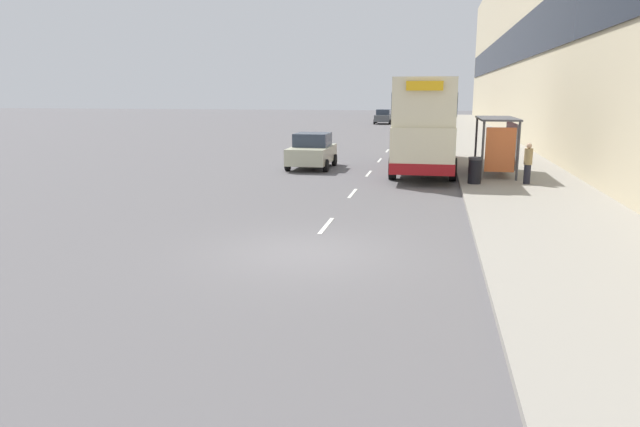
{
  "coord_description": "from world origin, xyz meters",
  "views": [
    {
      "loc": [
        2.87,
        -12.6,
        3.7
      ],
      "look_at": [
        -2.95,
        16.83,
        -2.68
      ],
      "focal_mm": 32.0,
      "sensor_mm": 36.0,
      "label": 1
    }
  ],
  "objects_px": {
    "bus_shelter": "(501,135)",
    "car_0": "(383,117)",
    "pedestrian_1": "(528,163)",
    "double_decker_bus_near": "(425,123)",
    "pedestrian_at_shelter": "(509,150)",
    "car_1": "(426,120)",
    "car_2": "(312,151)",
    "litter_bin": "(475,170)"
  },
  "relations": [
    {
      "from": "car_2",
      "to": "pedestrian_at_shelter",
      "type": "bearing_deg",
      "value": -177.44
    },
    {
      "from": "bus_shelter",
      "to": "car_0",
      "type": "relative_size",
      "value": 1.07
    },
    {
      "from": "car_0",
      "to": "car_2",
      "type": "relative_size",
      "value": 1.03
    },
    {
      "from": "bus_shelter",
      "to": "car_2",
      "type": "xyz_separation_m",
      "value": [
        -8.78,
        1.64,
        -1.02
      ]
    },
    {
      "from": "pedestrian_1",
      "to": "double_decker_bus_near",
      "type": "bearing_deg",
      "value": 132.27
    },
    {
      "from": "bus_shelter",
      "to": "car_0",
      "type": "distance_m",
      "value": 44.39
    },
    {
      "from": "car_1",
      "to": "litter_bin",
      "type": "height_order",
      "value": "car_1"
    },
    {
      "from": "car_0",
      "to": "pedestrian_at_shelter",
      "type": "xyz_separation_m",
      "value": [
        9.53,
        -41.42,
        0.2
      ]
    },
    {
      "from": "double_decker_bus_near",
      "to": "pedestrian_1",
      "type": "xyz_separation_m",
      "value": [
        4.11,
        -4.52,
        -1.32
      ]
    },
    {
      "from": "litter_bin",
      "to": "car_0",
      "type": "bearing_deg",
      "value": 99.43
    },
    {
      "from": "car_1",
      "to": "pedestrian_at_shelter",
      "type": "distance_m",
      "value": 32.91
    },
    {
      "from": "bus_shelter",
      "to": "litter_bin",
      "type": "relative_size",
      "value": 4.0
    },
    {
      "from": "car_2",
      "to": "pedestrian_1",
      "type": "height_order",
      "value": "pedestrian_1"
    },
    {
      "from": "pedestrian_at_shelter",
      "to": "car_2",
      "type": "bearing_deg",
      "value": -177.44
    },
    {
      "from": "car_1",
      "to": "pedestrian_1",
      "type": "xyz_separation_m",
      "value": [
        4.54,
        -37.13,
        0.1
      ]
    },
    {
      "from": "car_1",
      "to": "double_decker_bus_near",
      "type": "bearing_deg",
      "value": -89.25
    },
    {
      "from": "car_1",
      "to": "car_2",
      "type": "bearing_deg",
      "value": -98.69
    },
    {
      "from": "car_1",
      "to": "litter_bin",
      "type": "bearing_deg",
      "value": -86.18
    },
    {
      "from": "bus_shelter",
      "to": "car_0",
      "type": "height_order",
      "value": "bus_shelter"
    },
    {
      "from": "bus_shelter",
      "to": "pedestrian_at_shelter",
      "type": "relative_size",
      "value": 2.35
    },
    {
      "from": "litter_bin",
      "to": "car_2",
      "type": "bearing_deg",
      "value": 149.64
    },
    {
      "from": "car_1",
      "to": "pedestrian_1",
      "type": "distance_m",
      "value": 37.41
    },
    {
      "from": "car_0",
      "to": "litter_bin",
      "type": "bearing_deg",
      "value": 99.43
    },
    {
      "from": "pedestrian_1",
      "to": "car_0",
      "type": "bearing_deg",
      "value": 101.95
    },
    {
      "from": "car_1",
      "to": "pedestrian_at_shelter",
      "type": "bearing_deg",
      "value": -82.42
    },
    {
      "from": "pedestrian_at_shelter",
      "to": "double_decker_bus_near",
      "type": "bearing_deg",
      "value": 179.78
    },
    {
      "from": "pedestrian_at_shelter",
      "to": "litter_bin",
      "type": "xyz_separation_m",
      "value": [
        -1.84,
        -4.84,
        -0.38
      ]
    },
    {
      "from": "pedestrian_at_shelter",
      "to": "car_1",
      "type": "bearing_deg",
      "value": 97.58
    },
    {
      "from": "double_decker_bus_near",
      "to": "litter_bin",
      "type": "relative_size",
      "value": 10.57
    },
    {
      "from": "car_0",
      "to": "pedestrian_at_shelter",
      "type": "height_order",
      "value": "pedestrian_at_shelter"
    },
    {
      "from": "bus_shelter",
      "to": "double_decker_bus_near",
      "type": "bearing_deg",
      "value": 147.83
    },
    {
      "from": "car_0",
      "to": "pedestrian_at_shelter",
      "type": "relative_size",
      "value": 2.2
    },
    {
      "from": "double_decker_bus_near",
      "to": "car_1",
      "type": "distance_m",
      "value": 32.64
    },
    {
      "from": "pedestrian_1",
      "to": "litter_bin",
      "type": "relative_size",
      "value": 1.54
    },
    {
      "from": "car_1",
      "to": "bus_shelter",
      "type": "bearing_deg",
      "value": -83.87
    },
    {
      "from": "bus_shelter",
      "to": "double_decker_bus_near",
      "type": "relative_size",
      "value": 0.38
    },
    {
      "from": "double_decker_bus_near",
      "to": "car_2",
      "type": "distance_m",
      "value": 5.68
    },
    {
      "from": "double_decker_bus_near",
      "to": "car_1",
      "type": "relative_size",
      "value": 2.59
    },
    {
      "from": "bus_shelter",
      "to": "car_2",
      "type": "height_order",
      "value": "bus_shelter"
    },
    {
      "from": "pedestrian_at_shelter",
      "to": "pedestrian_1",
      "type": "relative_size",
      "value": 1.11
    },
    {
      "from": "car_0",
      "to": "bus_shelter",
      "type": "bearing_deg",
      "value": 101.57
    },
    {
      "from": "bus_shelter",
      "to": "litter_bin",
      "type": "bearing_deg",
      "value": -113.69
    }
  ]
}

